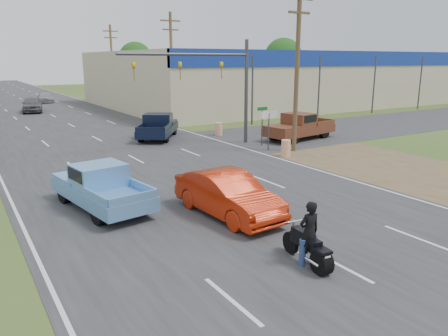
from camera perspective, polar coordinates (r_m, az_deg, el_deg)
ground at (r=13.10m, az=14.70°, el=-12.22°), size 200.00×200.00×0.00m
main_road at (r=49.06m, az=-21.44°, el=6.38°), size 15.00×180.00×0.02m
cross_road at (r=27.95m, az=-12.89°, el=1.91°), size 120.00×10.00×0.02m
dirt_verge at (r=27.27m, az=15.61°, el=1.44°), size 8.00×18.00×0.01m
big_box_store at (r=62.90m, az=8.80°, el=11.66°), size 50.00×28.10×6.60m
utility_pole_1 at (r=27.77m, az=9.53°, el=13.04°), size 2.00×0.28×10.00m
utility_pole_2 at (r=43.00m, az=-6.87°, el=13.39°), size 2.00×0.28×10.00m
utility_pole_3 at (r=59.79m, az=-14.41°, el=13.20°), size 2.00×0.28×10.00m
tree_3 at (r=100.68m, az=7.74°, el=14.15°), size 8.40×8.40×10.40m
tree_5 at (r=109.98m, az=-11.49°, el=13.81°), size 7.98×7.98×9.88m
barrel_0 at (r=26.54m, az=8.09°, el=2.58°), size 0.56×0.56×1.00m
barrel_1 at (r=33.60m, az=-0.70°, el=5.10°), size 0.56×0.56×1.00m
lane_sign at (r=27.97m, az=5.87°, el=6.14°), size 1.20×0.08×2.52m
street_name_sign at (r=29.55m, az=5.01°, el=6.00°), size 0.80×0.08×2.61m
signal_mast at (r=28.89m, az=-1.53°, el=12.23°), size 9.12×0.40×7.00m
red_convertible at (r=16.16m, az=0.50°, el=-3.53°), size 2.09×5.09×1.64m
motorcycle at (r=12.70m, az=11.10°, el=-10.44°), size 0.67×2.17×1.10m
rider at (r=12.58m, az=11.03°, el=-8.64°), size 0.70×0.49×1.80m
blue_pickup at (r=17.74m, az=-15.96°, el=-2.24°), size 2.82×5.56×1.76m
navy_pickup at (r=32.78m, az=-8.57°, el=5.47°), size 4.89×5.71×1.82m
brown_pickup at (r=32.31m, az=9.70°, el=5.39°), size 6.08×3.17×1.92m
distant_car_grey at (r=53.25m, az=-23.78°, el=7.61°), size 2.84×5.31×1.72m
distant_car_silver at (r=65.09m, az=-22.28°, el=8.55°), size 2.58×4.99×1.38m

